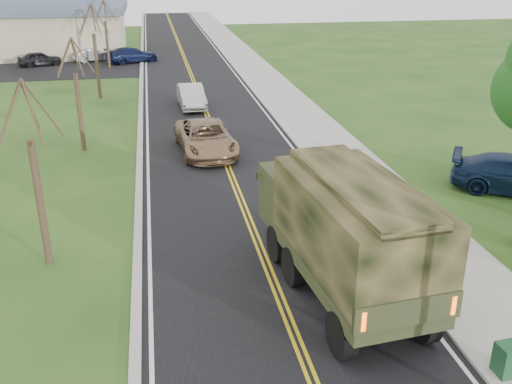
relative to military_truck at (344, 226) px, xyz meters
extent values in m
cube|color=black|center=(-1.83, 33.49, -2.23)|extent=(8.00, 120.00, 0.01)
cube|color=#9E998E|center=(2.32, 33.49, -2.17)|extent=(0.30, 120.00, 0.12)
cube|color=#9E998E|center=(4.07, 33.49, -2.18)|extent=(3.20, 120.00, 0.10)
cube|color=#9E998E|center=(-5.98, 33.49, -2.18)|extent=(0.30, 120.00, 0.10)
cylinder|color=#38281C|center=(-8.83, 3.49, -0.13)|extent=(0.24, 0.24, 4.20)
cylinder|color=#38281C|center=(-8.35, 3.61, 2.89)|extent=(1.01, 0.33, 1.90)
cylinder|color=#38281C|center=(-8.79, 4.10, 2.82)|extent=(0.13, 1.29, 1.74)
cylinder|color=#38281C|center=(-9.29, 3.66, 2.89)|extent=(0.98, 0.43, 1.90)
cylinder|color=#38281C|center=(-9.22, 3.01, 2.82)|extent=(0.79, 1.05, 1.77)
cylinder|color=#38281C|center=(-8.56, 3.07, 2.89)|extent=(0.58, 0.90, 1.90)
cylinder|color=#38281C|center=(-8.83, 15.49, -0.25)|extent=(0.24, 0.24, 3.96)
cylinder|color=#38281C|center=(-8.38, 15.61, 2.60)|extent=(0.96, 0.32, 1.79)
cylinder|color=#38281C|center=(-8.80, 16.07, 2.53)|extent=(0.12, 1.22, 1.65)
cylinder|color=#38281C|center=(-9.26, 15.65, 2.60)|extent=(0.93, 0.41, 1.79)
cylinder|color=#38281C|center=(-9.19, 15.03, 2.53)|extent=(0.75, 0.99, 1.67)
cylinder|color=#38281C|center=(-8.57, 15.10, 2.60)|extent=(0.55, 0.85, 1.80)
cylinder|color=#38281C|center=(-8.83, 27.49, -0.01)|extent=(0.24, 0.24, 4.44)
cylinder|color=#38281C|center=(-8.32, 27.62, 3.19)|extent=(1.07, 0.35, 2.00)
cylinder|color=#38281C|center=(-8.79, 28.14, 3.10)|extent=(0.13, 1.36, 1.84)
cylinder|color=#38281C|center=(-9.31, 27.67, 3.19)|extent=(1.03, 0.46, 2.00)
cylinder|color=#38281C|center=(-9.24, 26.98, 3.10)|extent=(0.83, 1.10, 1.87)
cylinder|color=#38281C|center=(-8.54, 27.05, 3.19)|extent=(0.61, 0.95, 2.01)
cylinder|color=#38281C|center=(-8.83, 39.49, -0.19)|extent=(0.24, 0.24, 4.08)
cylinder|color=#38281C|center=(-8.36, 39.61, 2.75)|extent=(0.99, 0.33, 1.84)
cylinder|color=#38281C|center=(-8.80, 40.09, 2.67)|extent=(0.13, 1.25, 1.69)
cylinder|color=#38281C|center=(-9.27, 39.66, 2.75)|extent=(0.95, 0.42, 1.85)
cylinder|color=#38281C|center=(-9.20, 39.02, 2.67)|extent=(0.77, 1.02, 1.72)
cylinder|color=#38281C|center=(-8.57, 39.09, 2.75)|extent=(0.57, 0.88, 1.85)
cube|color=tan|center=(-17.83, 49.49, -0.13)|extent=(20.00, 12.00, 4.20)
cube|color=#475466|center=(-17.83, 49.49, 2.27)|extent=(21.00, 13.00, 0.70)
cube|color=#475466|center=(-17.83, 49.49, 2.97)|extent=(14.00, 8.00, 0.90)
cube|color=black|center=(-11.83, 39.49, -2.22)|extent=(18.00, 10.00, 0.02)
cylinder|color=black|center=(-0.89, -2.74, -1.63)|extent=(0.51, 1.25, 1.22)
cylinder|color=black|center=(1.43, -2.50, -1.63)|extent=(0.51, 1.25, 1.22)
cylinder|color=black|center=(-1.25, 0.78, -1.63)|extent=(0.51, 1.25, 1.22)
cylinder|color=black|center=(1.06, 1.02, -1.63)|extent=(0.51, 1.25, 1.22)
cylinder|color=black|center=(-1.41, 2.32, -1.63)|extent=(0.51, 1.25, 1.22)
cylinder|color=black|center=(0.90, 2.56, -1.63)|extent=(0.51, 1.25, 1.22)
cube|color=#32371E|center=(-0.02, 0.24, -1.07)|extent=(3.44, 7.98, 0.39)
cube|color=#32371E|center=(-0.31, 3.05, -0.13)|extent=(2.86, 2.36, 1.55)
cube|color=black|center=(-0.42, 4.04, 0.09)|extent=(2.43, 0.34, 0.77)
cube|color=#32371E|center=(0.07, -0.69, -0.80)|extent=(3.35, 6.12, 0.17)
cube|color=black|center=(0.07, -0.69, 0.37)|extent=(3.35, 6.12, 2.21)
cube|color=black|center=(0.07, -0.69, 1.53)|extent=(2.36, 6.02, 0.28)
cube|color=#32371E|center=(0.37, -3.61, -0.52)|extent=(2.77, 0.42, 0.72)
cube|color=#FF590C|center=(-0.78, -3.80, -0.52)|extent=(0.11, 0.06, 0.50)
cube|color=#FF590C|center=(1.54, -3.56, -0.52)|extent=(0.11, 0.06, 0.50)
imported|color=#8F7051|center=(-2.63, 13.92, -1.44)|extent=(3.06, 5.87, 1.58)
imported|color=silver|center=(-2.63, 23.59, -1.49)|extent=(1.79, 4.57, 1.48)
cube|color=#184525|center=(2.77, -4.21, -1.73)|extent=(0.64, 0.55, 0.80)
imported|color=black|center=(-15.13, 41.72, -1.58)|extent=(4.13, 2.73, 1.31)
imported|color=#A6A6AB|center=(-10.54, 43.38, -1.62)|extent=(3.96, 2.77, 1.24)
imported|color=#0F1637|center=(-6.83, 42.11, -1.52)|extent=(5.33, 3.87, 1.43)
camera|label=1|loc=(-5.07, -13.90, 7.07)|focal=40.00mm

